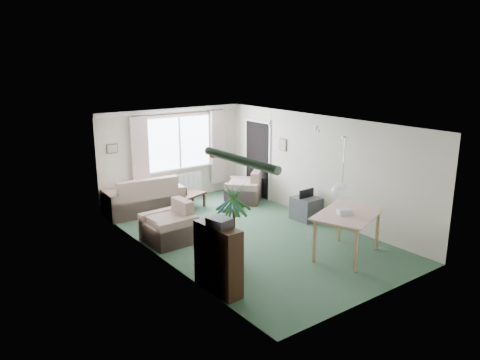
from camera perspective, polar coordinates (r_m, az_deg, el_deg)
ground at (r=9.91m, az=1.04°, el=-6.80°), size 6.50×6.50×0.00m
window at (r=12.23m, az=-7.43°, el=4.53°), size 1.80×0.03×1.30m
curtain_rod at (r=12.05m, az=-7.36°, el=8.08°), size 2.60×0.03×0.03m
curtain_left at (r=11.68m, az=-12.09°, el=2.70°), size 0.45×0.08×2.00m
curtain_right at (r=12.77m, az=-2.66°, el=4.02°), size 0.45×0.08×2.00m
radiator at (r=12.43m, az=-7.17°, el=-0.49°), size 1.20×0.10×0.55m
doorway at (r=12.46m, az=2.17°, el=2.48°), size 0.03×0.95×2.00m
pendant_lamp at (r=7.97m, az=12.34°, el=-1.30°), size 0.36×0.36×0.36m
tinsel_garland at (r=6.37m, az=-0.04°, el=2.48°), size 1.60×1.60×0.12m
bauble_cluster_a at (r=10.83m, az=3.69°, el=7.17°), size 0.20×0.20×0.20m
bauble_cluster_b at (r=10.16m, az=9.37°, el=6.52°), size 0.20×0.20×0.20m
wall_picture_back at (r=11.47m, az=-15.32°, el=3.72°), size 0.28×0.03×0.22m
wall_picture_right at (r=11.60m, az=5.26°, el=4.29°), size 0.03×0.24×0.30m
sofa at (r=11.48m, az=-11.76°, el=-1.70°), size 1.88×1.11×0.91m
armchair_corner at (r=12.12m, az=0.43°, el=-0.75°), size 1.24×1.24×0.81m
armchair_left at (r=9.57m, az=-8.73°, el=-5.11°), size 0.92×0.96×0.83m
coffee_table at (r=11.62m, az=-6.27°, el=-2.62°), size 0.96×0.73×0.38m
photo_frame at (r=11.53m, az=-6.74°, el=-1.37°), size 0.12×0.05×0.16m
bookshelf at (r=7.50m, az=-2.68°, el=-9.55°), size 0.36×0.92×1.11m
hifi_box at (r=7.22m, az=-2.51°, el=-5.17°), size 0.34×0.40×0.14m
houseplant at (r=8.29m, az=-0.75°, el=-5.38°), size 0.81×0.81×1.57m
dining_table at (r=9.05m, az=12.91°, el=-6.53°), size 1.54×1.28×0.82m
gift_box at (r=8.81m, az=12.61°, el=-3.85°), size 0.30×0.27×0.12m
tv_cube at (r=10.90m, az=8.04°, el=-3.45°), size 0.55×0.60×0.53m
pet_bed at (r=11.55m, az=-1.34°, el=-3.34°), size 0.75×0.75×0.12m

